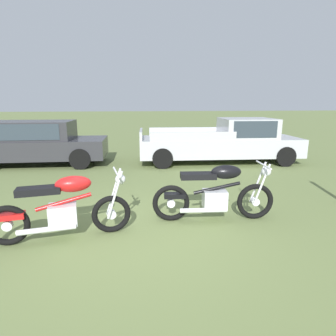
# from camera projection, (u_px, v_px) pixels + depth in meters

# --- Properties ---
(ground_plane) EXTENTS (120.00, 120.00, 0.00)m
(ground_plane) POSITION_uv_depth(u_px,v_px,m) (142.00, 233.00, 4.54)
(ground_plane) COLOR olive
(motorcycle_red) EXTENTS (2.07, 0.75, 1.02)m
(motorcycle_red) POSITION_uv_depth(u_px,v_px,m) (63.00, 208.00, 4.26)
(motorcycle_red) COLOR black
(motorcycle_red) RESTS_ON ground
(motorcycle_black) EXTENTS (2.13, 0.64, 1.02)m
(motorcycle_black) POSITION_uv_depth(u_px,v_px,m) (215.00, 193.00, 4.94)
(motorcycle_black) COLOR black
(motorcycle_black) RESTS_ON ground
(car_charcoal) EXTENTS (4.27, 1.87, 1.43)m
(car_charcoal) POSITION_uv_depth(u_px,v_px,m) (33.00, 140.00, 9.27)
(car_charcoal) COLOR #2D2D33
(car_charcoal) RESTS_ON ground
(pickup_truck_silver) EXTENTS (5.43, 2.04, 1.49)m
(pickup_truck_silver) POSITION_uv_depth(u_px,v_px,m) (227.00, 140.00, 9.72)
(pickup_truck_silver) COLOR #B2B5BA
(pickup_truck_silver) RESTS_ON ground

